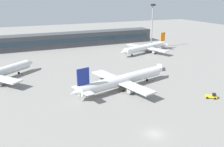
{
  "coord_description": "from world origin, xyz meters",
  "views": [
    {
      "loc": [
        -30.37,
        -43.52,
        32.62
      ],
      "look_at": [
        5.84,
        40.0,
        3.0
      ],
      "focal_mm": 38.77,
      "sensor_mm": 36.0,
      "label": 1
    }
  ],
  "objects_px": {
    "baggage_tug_yellow": "(212,96)",
    "service_van_white": "(159,67)",
    "airplane_near": "(123,80)",
    "floodlight_tower_west": "(152,23)",
    "airplane_far": "(146,47)"
  },
  "relations": [
    {
      "from": "baggage_tug_yellow",
      "to": "service_van_white",
      "type": "distance_m",
      "value": 34.19
    },
    {
      "from": "airplane_near",
      "to": "floodlight_tower_west",
      "type": "height_order",
      "value": "floodlight_tower_west"
    },
    {
      "from": "baggage_tug_yellow",
      "to": "floodlight_tower_west",
      "type": "distance_m",
      "value": 81.66
    },
    {
      "from": "airplane_far",
      "to": "floodlight_tower_west",
      "type": "xyz_separation_m",
      "value": [
        9.94,
        9.98,
        12.62
      ]
    },
    {
      "from": "baggage_tug_yellow",
      "to": "service_van_white",
      "type": "relative_size",
      "value": 0.68
    },
    {
      "from": "airplane_near",
      "to": "service_van_white",
      "type": "height_order",
      "value": "airplane_near"
    },
    {
      "from": "service_van_white",
      "to": "floodlight_tower_west",
      "type": "bearing_deg",
      "value": 62.46
    },
    {
      "from": "airplane_near",
      "to": "airplane_far",
      "type": "height_order",
      "value": "airplane_near"
    },
    {
      "from": "airplane_far",
      "to": "baggage_tug_yellow",
      "type": "relative_size",
      "value": 10.78
    },
    {
      "from": "service_van_white",
      "to": "floodlight_tower_west",
      "type": "relative_size",
      "value": 0.2
    },
    {
      "from": "airplane_far",
      "to": "floodlight_tower_west",
      "type": "height_order",
      "value": "floodlight_tower_west"
    },
    {
      "from": "airplane_near",
      "to": "baggage_tug_yellow",
      "type": "distance_m",
      "value": 30.4
    },
    {
      "from": "service_van_white",
      "to": "airplane_far",
      "type": "bearing_deg",
      "value": 69.43
    },
    {
      "from": "baggage_tug_yellow",
      "to": "floodlight_tower_west",
      "type": "height_order",
      "value": "floodlight_tower_west"
    },
    {
      "from": "floodlight_tower_west",
      "to": "service_van_white",
      "type": "bearing_deg",
      "value": -117.54
    }
  ]
}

